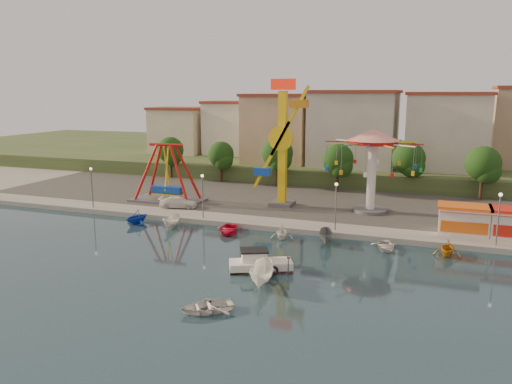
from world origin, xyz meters
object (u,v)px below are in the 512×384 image
at_px(pirate_ship_ride, 167,174).
at_px(rowboat_a, 266,270).
at_px(skiff, 262,274).
at_px(kamikaze_tower, 284,146).
at_px(wave_swinger, 373,152).
at_px(van, 178,202).
at_px(cabin_motorboat, 259,264).

xyz_separation_m(pirate_ship_ride, rowboat_a, (21.55, -20.56, -4.07)).
distance_m(pirate_ship_ride, skiff, 32.05).
bearing_deg(skiff, kamikaze_tower, 93.37).
relative_size(pirate_ship_ride, skiff, 2.16).
bearing_deg(kamikaze_tower, skiff, -76.64).
height_order(pirate_ship_ride, wave_swinger, wave_swinger).
height_order(pirate_ship_ride, kamikaze_tower, kamikaze_tower).
xyz_separation_m(rowboat_a, van, (-18.18, 17.45, 0.98)).
relative_size(cabin_motorboat, skiff, 1.27).
bearing_deg(rowboat_a, pirate_ship_ride, 114.68).
height_order(pirate_ship_ride, van, pirate_ship_ride).
xyz_separation_m(pirate_ship_ride, wave_swinger, (27.19, 3.25, 3.80)).
distance_m(wave_swinger, cabin_motorboat, 25.19).
xyz_separation_m(kamikaze_tower, rowboat_a, (5.58, -23.05, -8.23)).
bearing_deg(rowboat_a, wave_swinger, 55.01).
bearing_deg(wave_swinger, skiff, -101.11).
bearing_deg(skiff, cabin_motorboat, 103.72).
bearing_deg(skiff, pirate_ship_ride, 123.76).
height_order(cabin_motorboat, skiff, skiff).
distance_m(kamikaze_tower, rowboat_a, 25.10).
height_order(skiff, van, van).
xyz_separation_m(pirate_ship_ride, cabin_motorboat, (20.63, -19.82, -3.88)).
height_order(rowboat_a, skiff, skiff).
relative_size(kamikaze_tower, wave_swinger, 1.42).
bearing_deg(van, rowboat_a, -148.64).
xyz_separation_m(kamikaze_tower, van, (-12.60, -5.60, -7.24)).
height_order(wave_swinger, cabin_motorboat, wave_swinger).
xyz_separation_m(kamikaze_tower, cabin_motorboat, (4.65, -22.31, -8.03)).
bearing_deg(pirate_ship_ride, wave_swinger, 6.82).
relative_size(wave_swinger, van, 2.39).
xyz_separation_m(kamikaze_tower, wave_swinger, (11.22, 0.77, -0.35)).
bearing_deg(rowboat_a, kamikaze_tower, 81.94).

